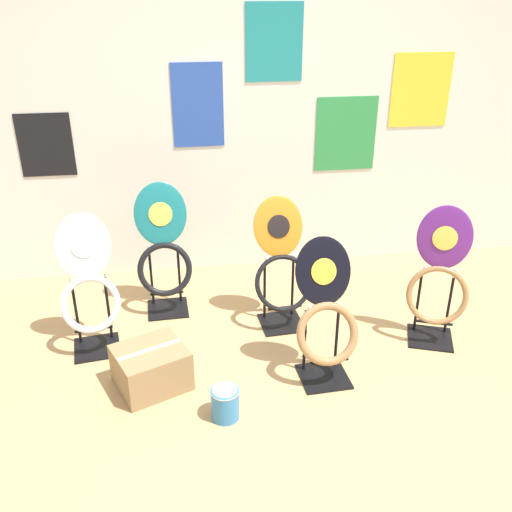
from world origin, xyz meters
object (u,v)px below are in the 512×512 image
object	(u,v)px
storage_box	(151,368)
toilet_seat_display_jazz_black	(326,321)
paint_can	(225,403)
toilet_seat_display_orange_sun	(281,265)
toilet_seat_display_white_plain	(89,288)
toilet_seat_display_teal_sax	(164,252)
toilet_seat_display_purple_note	(439,278)

from	to	relation	value
storage_box	toilet_seat_display_jazz_black	bearing A→B (deg)	-3.28
toilet_seat_display_jazz_black	paint_can	world-z (taller)	toilet_seat_display_jazz_black
toilet_seat_display_orange_sun	toilet_seat_display_white_plain	bearing A→B (deg)	-174.11
toilet_seat_display_teal_sax	storage_box	distance (m)	0.92
toilet_seat_display_orange_sun	toilet_seat_display_white_plain	world-z (taller)	toilet_seat_display_white_plain
toilet_seat_display_orange_sun	toilet_seat_display_jazz_black	distance (m)	0.65
toilet_seat_display_jazz_black	storage_box	xyz separation A→B (m)	(-1.00, 0.06, -0.26)
toilet_seat_display_purple_note	storage_box	world-z (taller)	toilet_seat_display_purple_note
toilet_seat_display_orange_sun	storage_box	size ratio (longest dim) A/B	1.78
toilet_seat_display_teal_sax	storage_box	world-z (taller)	toilet_seat_display_teal_sax
toilet_seat_display_jazz_black	toilet_seat_display_white_plain	bearing A→B (deg)	159.63
toilet_seat_display_white_plain	paint_can	bearing A→B (deg)	-45.89
toilet_seat_display_white_plain	toilet_seat_display_purple_note	bearing A→B (deg)	-5.99
toilet_seat_display_orange_sun	toilet_seat_display_purple_note	size ratio (longest dim) A/B	0.95
toilet_seat_display_teal_sax	toilet_seat_display_white_plain	world-z (taller)	toilet_seat_display_teal_sax
toilet_seat_display_purple_note	toilet_seat_display_white_plain	distance (m)	2.16
toilet_seat_display_purple_note	storage_box	size ratio (longest dim) A/B	1.87
toilet_seat_display_orange_sun	paint_can	size ratio (longest dim) A/B	4.68
toilet_seat_display_purple_note	toilet_seat_display_teal_sax	bearing A→B (deg)	159.54
toilet_seat_display_jazz_black	toilet_seat_display_teal_sax	bearing A→B (deg)	134.76
toilet_seat_display_jazz_black	toilet_seat_display_white_plain	xyz separation A→B (m)	(-1.36, 0.50, 0.04)
toilet_seat_display_white_plain	toilet_seat_display_orange_sun	bearing A→B (deg)	5.89
toilet_seat_display_purple_note	toilet_seat_display_jazz_black	world-z (taller)	toilet_seat_display_purple_note
paint_can	toilet_seat_display_white_plain	bearing A→B (deg)	134.11
toilet_seat_display_white_plain	paint_can	size ratio (longest dim) A/B	4.72
toilet_seat_display_white_plain	paint_can	distance (m)	1.13
toilet_seat_display_orange_sun	paint_can	world-z (taller)	toilet_seat_display_orange_sun
toilet_seat_display_orange_sun	toilet_seat_display_teal_sax	xyz separation A→B (m)	(-0.76, 0.28, 0.01)
toilet_seat_display_orange_sun	toilet_seat_display_white_plain	size ratio (longest dim) A/B	0.99
toilet_seat_display_purple_note	toilet_seat_display_white_plain	xyz separation A→B (m)	(-2.15, 0.23, -0.02)
toilet_seat_display_orange_sun	toilet_seat_display_teal_sax	size ratio (longest dim) A/B	0.95
toilet_seat_display_purple_note	toilet_seat_display_white_plain	size ratio (longest dim) A/B	1.04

